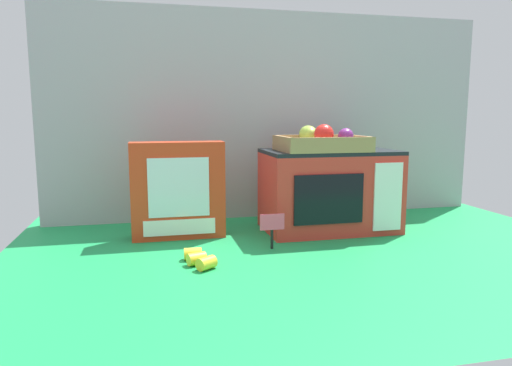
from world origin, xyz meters
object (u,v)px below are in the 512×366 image
food_groups_crate (321,142)px  price_sign (272,226)px  toy_microwave (329,190)px  cookie_set_box (178,190)px  loose_toy_banana (199,258)px

food_groups_crate → price_sign: food_groups_crate is taller
toy_microwave → price_sign: bearing=-143.8°
toy_microwave → cookie_set_box: bearing=178.7°
toy_microwave → cookie_set_box: 0.49m
cookie_set_box → price_sign: size_ratio=2.94×
food_groups_crate → toy_microwave: bearing=26.9°
toy_microwave → loose_toy_banana: size_ratio=3.29×
cookie_set_box → loose_toy_banana: 0.31m
toy_microwave → food_groups_crate: 0.16m
cookie_set_box → toy_microwave: bearing=-1.3°
toy_microwave → loose_toy_banana: (-0.46, -0.27, -0.11)m
cookie_set_box → price_sign: 0.32m
price_sign → toy_microwave: bearing=36.2°
loose_toy_banana → cookie_set_box: bearing=96.1°
price_sign → loose_toy_banana: bearing=-156.6°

